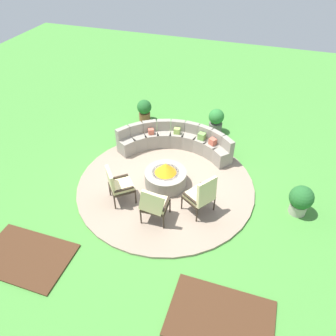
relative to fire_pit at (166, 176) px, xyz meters
name	(u,v)px	position (x,y,z in m)	size (l,w,h in m)	color
ground_plane	(166,185)	(0.00, 0.00, -0.32)	(24.00, 24.00, 0.00)	#478C38
patio_circle	(166,185)	(0.00, 0.00, -0.29)	(4.68, 4.68, 0.06)	gray
mulch_bed_left	(26,257)	(-2.11, -3.11, -0.30)	(1.91, 1.28, 0.04)	#472B19
mulch_bed_right	(221,318)	(2.11, -3.11, -0.30)	(1.91, 1.28, 0.04)	#472B19
fire_pit	(166,176)	(0.00, 0.00, 0.00)	(1.10, 1.10, 0.69)	gray
curved_stone_bench	(176,141)	(-0.20, 1.56, 0.05)	(3.39, 1.39, 0.78)	gray
lounge_chair_front_left	(118,184)	(-0.90, -0.94, 0.27)	(0.78, 0.79, 1.02)	#2D2319
lounge_chair_front_right	(154,204)	(0.16, -1.29, 0.27)	(0.63, 0.58, 1.05)	#2D2319
lounge_chair_back_left	(202,195)	(1.12, -0.68, 0.29)	(0.81, 0.83, 1.08)	#2D2319
potted_plant_0	(216,120)	(0.70, 3.01, 0.12)	(0.49, 0.49, 0.82)	#605B56
potted_plant_1	(301,199)	(3.36, 0.09, 0.11)	(0.57, 0.57, 0.78)	#A89E8E
potted_plant_2	(144,109)	(-1.77, 2.98, 0.09)	(0.49, 0.49, 0.76)	brown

